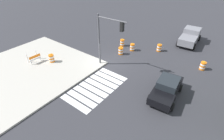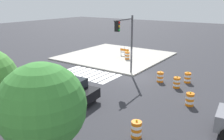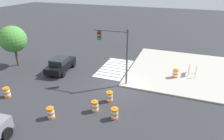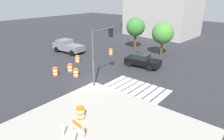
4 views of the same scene
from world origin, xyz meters
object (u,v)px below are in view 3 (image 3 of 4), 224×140
(traffic_barrel_far_curb, at_px, (110,97))
(traffic_barrel_median_near, at_px, (115,113))
(traffic_barrel_near_corner, at_px, (51,113))
(traffic_barrel_median_far, at_px, (7,92))
(street_tree_streetside_near, at_px, (13,39))
(traffic_light_pole, at_px, (115,47))
(sports_car, at_px, (60,64))
(traffic_barrel_on_sidewalk, at_px, (175,73))
(construction_barricade, at_px, (190,70))
(traffic_barrel_crosswalk_end, at_px, (95,106))

(traffic_barrel_far_curb, bearing_deg, traffic_barrel_median_near, -150.10)
(traffic_barrel_near_corner, bearing_deg, traffic_barrel_median_far, 78.12)
(traffic_barrel_median_near, relative_size, street_tree_streetside_near, 0.21)
(traffic_barrel_far_curb, bearing_deg, traffic_barrel_median_far, 105.58)
(traffic_light_pole, relative_size, street_tree_streetside_near, 1.13)
(sports_car, relative_size, traffic_barrel_far_curb, 4.37)
(traffic_barrel_on_sidewalk, bearing_deg, traffic_barrel_near_corner, 139.89)
(traffic_barrel_median_far, distance_m, traffic_light_pole, 10.64)
(traffic_barrel_median_near, bearing_deg, sports_car, 55.55)
(traffic_barrel_median_near, bearing_deg, traffic_light_pole, 18.67)
(traffic_barrel_median_near, distance_m, construction_barricade, 11.01)
(traffic_barrel_near_corner, xyz_separation_m, traffic_barrel_median_far, (1.15, 5.49, 0.00))
(traffic_barrel_crosswalk_end, distance_m, street_tree_streetside_near, 13.99)
(traffic_barrel_near_corner, bearing_deg, traffic_light_pole, -22.31)
(traffic_barrel_far_curb, distance_m, street_tree_streetside_near, 14.02)
(traffic_light_pole, bearing_deg, sports_car, 84.74)
(traffic_barrel_crosswalk_end, xyz_separation_m, construction_barricade, (9.28, -7.11, 0.27))
(traffic_barrel_median_near, relative_size, construction_barricade, 0.78)
(sports_car, distance_m, traffic_barrel_median_far, 6.50)
(sports_car, height_order, traffic_barrel_crosswalk_end, sports_car)
(traffic_barrel_near_corner, bearing_deg, sports_car, 28.18)
(traffic_barrel_far_curb, height_order, construction_barricade, construction_barricade)
(sports_car, height_order, street_tree_streetside_near, street_tree_streetside_near)
(traffic_barrel_median_far, height_order, traffic_barrel_far_curb, same)
(sports_car, xyz_separation_m, traffic_barrel_median_far, (-6.32, 1.48, -0.36))
(traffic_barrel_median_far, bearing_deg, traffic_barrel_far_curb, -74.42)
(traffic_barrel_median_far, bearing_deg, traffic_barrel_near_corner, -101.88)
(traffic_barrel_crosswalk_end, distance_m, construction_barricade, 11.69)
(sports_car, xyz_separation_m, street_tree_streetside_near, (-0.38, 5.87, 2.48))
(traffic_barrel_crosswalk_end, bearing_deg, traffic_barrel_near_corner, 124.43)
(sports_car, relative_size, street_tree_streetside_near, 0.92)
(sports_car, xyz_separation_m, traffic_barrel_crosswalk_end, (-5.55, -6.81, -0.36))
(traffic_barrel_median_near, xyz_separation_m, construction_barricade, (9.63, -5.32, 0.27))
(traffic_barrel_far_curb, relative_size, traffic_barrel_on_sidewalk, 1.00)
(traffic_barrel_crosswalk_end, relative_size, traffic_barrel_median_far, 1.00)
(traffic_barrel_median_near, bearing_deg, traffic_barrel_crosswalk_end, 79.01)
(sports_car, distance_m, construction_barricade, 14.41)
(traffic_barrel_near_corner, height_order, traffic_barrel_crosswalk_end, same)
(street_tree_streetside_near, bearing_deg, construction_barricade, -78.28)
(construction_barricade, bearing_deg, sports_car, 105.00)
(traffic_barrel_far_curb, bearing_deg, traffic_light_pole, 10.55)
(traffic_barrel_far_curb, bearing_deg, construction_barricade, -40.68)
(traffic_barrel_near_corner, distance_m, construction_barricade, 14.97)
(construction_barricade, bearing_deg, street_tree_streetside_near, 101.72)
(traffic_barrel_on_sidewalk, bearing_deg, construction_barricade, -51.26)
(traffic_barrel_median_near, distance_m, street_tree_streetside_near, 15.75)
(traffic_barrel_median_near, height_order, traffic_light_pole, traffic_light_pole)
(street_tree_streetside_near, bearing_deg, sports_car, -86.34)
(traffic_barrel_on_sidewalk, xyz_separation_m, traffic_light_pole, (-3.18, 5.64, 3.31))
(traffic_barrel_median_far, height_order, construction_barricade, construction_barricade)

